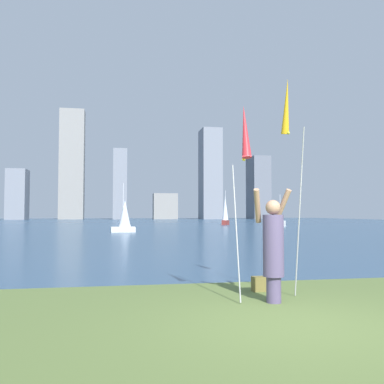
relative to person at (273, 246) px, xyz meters
The scene contains 14 objects.
ground 49.47m from the person, 90.20° to the left, with size 120.00×138.00×0.12m.
person is the anchor object (origin of this frame).
kite_flag_left 1.96m from the person, 154.11° to the right, with size 0.16×0.94×3.37m.
kite_flag_right 2.73m from the person, 50.49° to the left, with size 0.16×0.95×4.20m.
bag 1.36m from the person, 82.82° to the left, with size 0.32×0.20×0.29m.
sailboat_0 41.50m from the person, 67.61° to the left, with size 2.06×2.58×3.66m.
sailboat_2 27.96m from the person, 93.78° to the left, with size 1.99×1.10×3.98m.
sailboat_4 48.31m from the person, 75.99° to the left, with size 1.35×1.70×4.51m.
skyline_tower_1 100.92m from the person, 104.17° to the left, with size 4.34×5.87×11.70m.
skyline_tower_2 102.91m from the person, 97.19° to the left, with size 5.88×4.88×27.03m.
skyline_tower_3 98.09m from the person, 90.69° to the left, with size 3.27×6.96×16.90m.
skyline_tower_4 100.41m from the person, 84.15° to the left, with size 6.08×3.27×6.46m.
skyline_tower_5 101.38m from the person, 77.62° to the left, with size 4.93×6.68×22.91m.
skyline_tower_6 108.16m from the person, 70.72° to the left, with size 4.70×7.22×16.59m.
Camera 1 is at (-2.60, -5.60, 1.56)m, focal length 39.87 mm.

